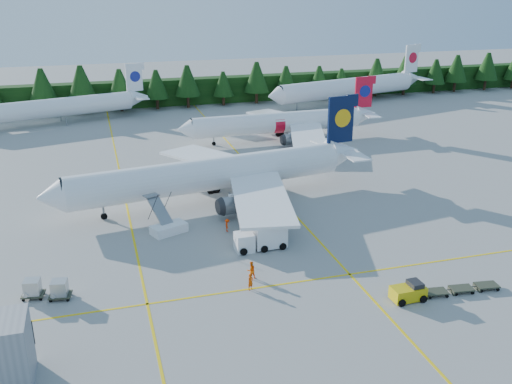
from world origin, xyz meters
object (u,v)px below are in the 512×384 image
object	(u,v)px
airstairs	(167,226)
baggage_tug	(409,292)
service_truck	(261,237)
airliner_navy	(204,176)
airliner_red	(274,123)

from	to	relation	value
airstairs	baggage_tug	size ratio (longest dim) A/B	1.96
service_truck	airstairs	bearing A→B (deg)	140.48
airstairs	baggage_tug	bearing A→B (deg)	-70.17
airliner_navy	service_truck	world-z (taller)	airliner_navy
airliner_red	baggage_tug	distance (m)	56.76
airliner_navy	airliner_red	world-z (taller)	airliner_navy
airliner_red	service_truck	distance (m)	45.13
baggage_tug	airstairs	bearing A→B (deg)	130.51
service_truck	airliner_red	bearing A→B (deg)	68.74
airstairs	service_truck	size ratio (longest dim) A/B	1.09
airliner_red	baggage_tug	xyz separation A→B (m)	(-5.30, -56.46, -2.43)
airstairs	baggage_tug	world-z (taller)	airstairs
airliner_navy	airstairs	distance (m)	10.43
airstairs	service_truck	world-z (taller)	airstairs
airliner_navy	baggage_tug	bearing A→B (deg)	-74.30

